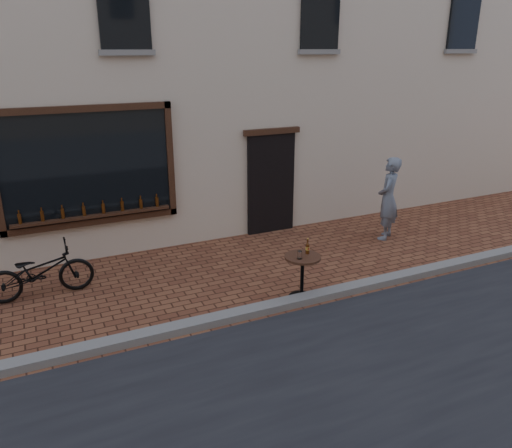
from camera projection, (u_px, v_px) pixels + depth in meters
name	position (u px, v px, depth m)	size (l,w,h in m)	color
ground	(260.00, 320.00, 7.62)	(90.00, 90.00, 0.00)	brown
kerb	(255.00, 311.00, 7.77)	(90.00, 0.25, 0.12)	slate
cargo_bicycle	(37.00, 271.00, 8.20)	(1.96, 0.61, 0.95)	black
bistro_table	(303.00, 268.00, 8.11)	(0.59, 0.59, 1.01)	black
pedestrian	(388.00, 199.00, 10.63)	(0.65, 0.43, 1.79)	slate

